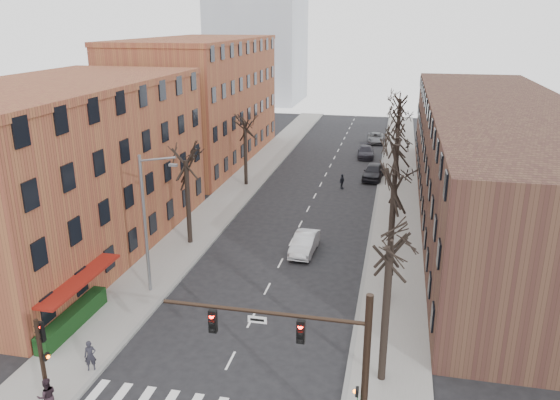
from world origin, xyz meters
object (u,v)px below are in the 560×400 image
Objects in this scene: silver_sedan at (305,243)px; parked_car_mid at (366,152)px; pedestrian_a at (90,356)px; parked_car_near at (374,172)px.

silver_sedan is 0.92× the size of parked_car_mid.
pedestrian_a is at bearing -105.95° from parked_car_mid.
parked_car_near is 3.20× the size of pedestrian_a.
parked_car_near reaches higher than parked_car_mid.
silver_sedan is at bearing -98.34° from parked_car_mid.
silver_sedan is 2.86× the size of pedestrian_a.
parked_car_mid is 3.09× the size of pedestrian_a.
parked_car_mid is (-1.50, 9.87, -0.15)m from parked_car_near.
parked_car_near is at bearing 46.56° from pedestrian_a.
pedestrian_a is at bearing -102.69° from parked_car_near.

